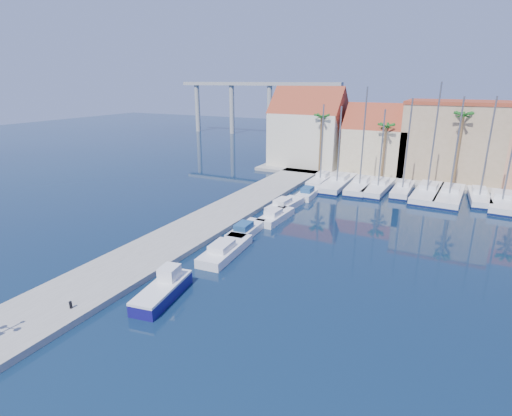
{
  "coord_description": "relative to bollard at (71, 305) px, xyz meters",
  "views": [
    {
      "loc": [
        14.05,
        -20.32,
        14.84
      ],
      "look_at": [
        -2.77,
        12.63,
        3.0
      ],
      "focal_mm": 28.0,
      "sensor_mm": 36.0,
      "label": 1
    }
  ],
  "objects": [
    {
      "name": "sailboat_7",
      "position": [
        24.54,
        42.02,
        -0.13
      ],
      "size": [
        2.87,
        8.9,
        13.12
      ],
      "rotation": [
        0.0,
        0.0,
        0.06
      ],
      "color": "white",
      "rests_on": "ground"
    },
    {
      "name": "shore_north",
      "position": [
        17.33,
        53.33,
        -0.49
      ],
      "size": [
        54.0,
        16.0,
        0.5
      ],
      "primitive_type": "cube",
      "color": "gray",
      "rests_on": "ground"
    },
    {
      "name": "palm_1",
      "position": [
        11.33,
        47.33,
        7.39
      ],
      "size": [
        2.6,
        2.6,
        9.15
      ],
      "color": "brown",
      "rests_on": "shore_north"
    },
    {
      "name": "quay_west",
      "position": [
        -1.67,
        18.83,
        -0.49
      ],
      "size": [
        6.0,
        77.0,
        0.5
      ],
      "primitive_type": "cube",
      "color": "gray",
      "rests_on": "ground"
    },
    {
      "name": "motorboat_west_0",
      "position": [
        4.1,
        12.79,
        -0.23
      ],
      "size": [
        2.72,
        7.1,
        1.4
      ],
      "rotation": [
        0.0,
        0.0,
        0.07
      ],
      "color": "white",
      "rests_on": "ground"
    },
    {
      "name": "fishing_boat",
      "position": [
        3.99,
        4.54,
        -0.09
      ],
      "size": [
        2.76,
        5.88,
        1.98
      ],
      "rotation": [
        0.0,
        0.0,
        0.16
      ],
      "color": "navy",
      "rests_on": "ground"
    },
    {
      "name": "motorboat_west_1",
      "position": [
        3.42,
        17.95,
        -0.23
      ],
      "size": [
        2.13,
        5.91,
        1.4
      ],
      "rotation": [
        0.0,
        0.0,
        0.04
      ],
      "color": "white",
      "rests_on": "ground"
    },
    {
      "name": "building_2",
      "position": [
        20.33,
        53.33,
        5.51
      ],
      "size": [
        14.2,
        10.2,
        11.5
      ],
      "color": "tan",
      "rests_on": "shore_north"
    },
    {
      "name": "viaduct",
      "position": [
        -31.74,
        87.33,
        9.51
      ],
      "size": [
        48.0,
        2.2,
        14.45
      ],
      "color": "#9E9E99",
      "rests_on": "ground"
    },
    {
      "name": "sailboat_8",
      "position": [
        27.06,
        40.94,
        -0.15
      ],
      "size": [
        3.45,
        10.33,
        13.03
      ],
      "rotation": [
        0.0,
        0.0,
        -0.08
      ],
      "color": "white",
      "rests_on": "ground"
    },
    {
      "name": "building_0",
      "position": [
        -2.67,
        52.33,
        5.78
      ],
      "size": [
        12.3,
        9.0,
        13.5
      ],
      "color": "beige",
      "rests_on": "shore_north"
    },
    {
      "name": "motorboat_west_3",
      "position": [
        3.53,
        27.63,
        -0.23
      ],
      "size": [
        2.62,
        6.69,
        1.4
      ],
      "rotation": [
        0.0,
        0.0,
        -0.08
      ],
      "color": "white",
      "rests_on": "ground"
    },
    {
      "name": "building_1",
      "position": [
        9.33,
        52.33,
        4.55
      ],
      "size": [
        10.3,
        8.0,
        11.0
      ],
      "color": "#CBB58F",
      "rests_on": "shore_north"
    },
    {
      "name": "ground",
      "position": [
        7.33,
        5.33,
        -0.74
      ],
      "size": [
        260.0,
        260.0,
        0.0
      ],
      "primitive_type": "plane",
      "color": "black",
      "rests_on": "ground"
    },
    {
      "name": "sailboat_3",
      "position": [
        12.13,
        41.03,
        -0.18
      ],
      "size": [
        3.17,
        10.27,
        11.26
      ],
      "rotation": [
        0.0,
        0.0,
        -0.05
      ],
      "color": "white",
      "rests_on": "ground"
    },
    {
      "name": "sailboat_0",
      "position": [
        3.51,
        41.62,
        -0.14
      ],
      "size": [
        2.36,
        8.4,
        11.64
      ],
      "rotation": [
        0.0,
        0.0,
        0.02
      ],
      "color": "white",
      "rests_on": "ground"
    },
    {
      "name": "sailboat_4",
      "position": [
        15.28,
        41.42,
        -0.13
      ],
      "size": [
        2.32,
        8.53,
        12.71
      ],
      "rotation": [
        0.0,
        0.0,
        -0.01
      ],
      "color": "white",
      "rests_on": "ground"
    },
    {
      "name": "palm_2",
      "position": [
        21.33,
        47.33,
        9.27
      ],
      "size": [
        2.6,
        2.6,
        11.15
      ],
      "color": "brown",
      "rests_on": "shore_north"
    },
    {
      "name": "bollard",
      "position": [
        0.0,
        0.0,
        0.0
      ],
      "size": [
        0.19,
        0.19,
        0.49
      ],
      "primitive_type": "cylinder",
      "color": "black",
      "rests_on": "quay_west"
    },
    {
      "name": "motorboat_west_4",
      "position": [
        4.24,
        34.04,
        -0.23
      ],
      "size": [
        2.13,
        5.99,
        1.4
      ],
      "rotation": [
        0.0,
        0.0,
        0.04
      ],
      "color": "white",
      "rests_on": "ground"
    },
    {
      "name": "sailboat_6",
      "position": [
        21.15,
        41.14,
        -0.17
      ],
      "size": [
        3.65,
        11.53,
        13.06
      ],
      "rotation": [
        0.0,
        0.0,
        -0.06
      ],
      "color": "white",
      "rests_on": "ground"
    },
    {
      "name": "motorboat_west_2",
      "position": [
        4.28,
        23.24,
        -0.23
      ],
      "size": [
        2.14,
        6.03,
        1.4
      ],
      "rotation": [
        0.0,
        0.0,
        -0.04
      ],
      "color": "white",
      "rests_on": "ground"
    },
    {
      "name": "sailboat_2",
      "position": [
        9.57,
        40.9,
        -0.14
      ],
      "size": [
        3.08,
        10.36,
        14.09
      ],
      "rotation": [
        0.0,
        0.0,
        0.04
      ],
      "color": "white",
      "rests_on": "ground"
    },
    {
      "name": "palm_0",
      "position": [
        1.33,
        47.33,
        8.34
      ],
      "size": [
        2.6,
        2.6,
        10.15
      ],
      "color": "brown",
      "rests_on": "shore_north"
    },
    {
      "name": "sailboat_1",
      "position": [
        6.29,
        41.05,
        -0.19
      ],
      "size": [
        3.04,
        11.49,
        11.5
      ],
      "rotation": [
        0.0,
        0.0,
        -0.0
      ],
      "color": "white",
      "rests_on": "ground"
    },
    {
      "name": "sailboat_5",
      "position": [
        18.45,
        41.31,
        -0.15
      ],
      "size": [
        3.66,
        11.61,
        14.71
      ],
      "rotation": [
        0.0,
        0.0,
        -0.06
      ],
      "color": "white",
      "rests_on": "ground"
    }
  ]
}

